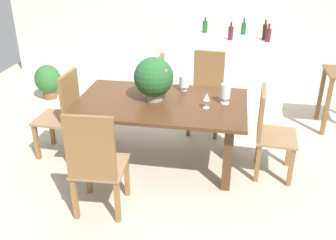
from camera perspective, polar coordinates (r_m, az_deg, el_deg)
ground_plane at (r=4.51m, az=-0.58°, el=-5.26°), size 7.04×7.04×0.00m
back_wall at (r=6.50m, az=3.76°, el=16.84°), size 6.40×0.10×2.60m
dining_table at (r=4.08m, az=-1.00°, el=1.32°), size 1.78×1.06×0.75m
chair_far_right at (r=4.93m, az=5.81°, el=4.67°), size 0.45×0.46×1.02m
chair_near_left at (r=3.39m, az=-10.74°, el=-6.04°), size 0.49×0.49×1.05m
chair_head_end at (r=4.44m, az=-15.23°, el=1.25°), size 0.46×0.45×1.01m
chair_foot_end at (r=4.09m, az=14.68°, el=-1.23°), size 0.43×0.49×0.95m
flower_centerpiece at (r=4.00m, az=-2.15°, el=6.26°), size 0.41×0.41×0.46m
crystal_vase_left at (r=4.29m, az=2.40°, el=5.72°), size 0.11×0.11×0.17m
crystal_vase_center_near at (r=3.98m, az=8.56°, el=4.15°), size 0.10×0.10×0.21m
wine_glass at (r=3.86m, az=5.77°, el=3.38°), size 0.07×0.07×0.16m
kitchen_counter at (r=6.00m, az=8.48°, el=7.70°), size 1.76×0.69×0.96m
wine_bottle_amber at (r=6.02m, az=11.17°, el=13.22°), size 0.07×0.07×0.25m
wine_bottle_dark at (r=5.79m, az=14.17°, el=12.62°), size 0.06×0.06×0.28m
wine_bottle_tall at (r=5.66m, az=9.29°, el=12.64°), size 0.07×0.07×0.25m
wine_bottle_green at (r=6.05m, az=5.52°, el=13.64°), size 0.08×0.08×0.24m
wine_bottle_clear at (r=5.67m, az=14.67°, el=12.13°), size 0.08×0.08×0.26m
potted_plant_floor at (r=6.22m, az=-17.40°, el=5.65°), size 0.40×0.40×0.53m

